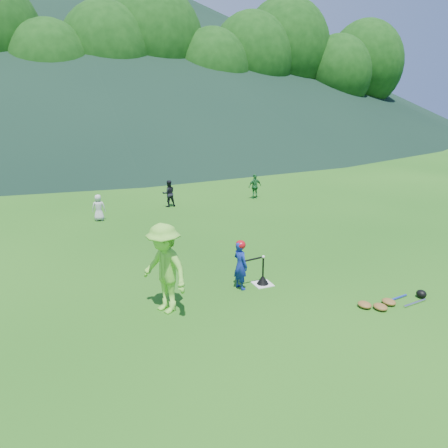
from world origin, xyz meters
The scene contains 14 objects.
ground centered at (0.00, 0.00, 0.00)m, with size 120.00×120.00×0.00m, color #195212.
home_plate centered at (0.00, 0.00, 0.01)m, with size 0.45×0.45×0.02m, color silver.
baseball centered at (0.00, 0.00, 0.74)m, with size 0.08×0.08×0.08m, color white.
batter_child centered at (-0.61, 0.01, 0.60)m, with size 0.44×0.29×1.21m, color navy.
adult_coach centered at (-2.60, -0.41, 0.99)m, with size 1.28×0.74×1.99m, color #78CE3C.
fielder_a centered at (-2.98, 7.59, 0.50)m, with size 0.49×0.32×1.00m, color beige.
fielder_b centered at (0.05, 8.68, 0.57)m, with size 0.55×0.43×1.13m, color black.
fielder_c centered at (4.11, 8.63, 0.56)m, with size 0.66×0.28×1.13m, color #206C2F.
batting_tee centered at (0.00, 0.00, 0.13)m, with size 0.30×0.30×0.68m.
batter_gear centered at (-0.59, 0.01, 1.09)m, with size 0.73×0.26×0.57m.
equipment_pile centered at (2.13, -2.09, 0.07)m, with size 1.80×0.56×0.19m.
outfield_fence centered at (0.00, 28.00, 0.70)m, with size 70.07×0.08×1.33m.
tree_line centered at (0.20, 33.83, 8.21)m, with size 70.04×11.40×14.82m.
distant_hills centered at (-7.63, 81.81, 14.98)m, with size 155.00×140.00×32.00m.
Camera 1 is at (-4.78, -8.89, 4.53)m, focal length 35.00 mm.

